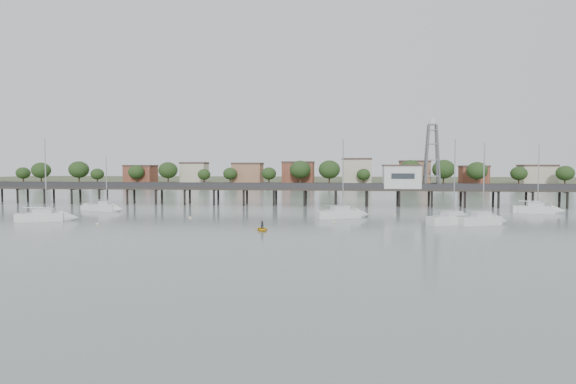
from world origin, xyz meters
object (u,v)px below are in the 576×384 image
(sailboat_b, at_px, (109,208))
(yellow_dinghy, at_px, (262,231))
(sailboat_c, at_px, (348,214))
(sailboat_f, at_px, (487,220))
(sailboat_e, at_px, (543,210))
(white_tender, at_px, (91,208))
(sailboat_d, at_px, (459,220))
(pier, at_px, (290,189))
(lattice_tower, at_px, (432,156))
(sailboat_a, at_px, (53,217))

(sailboat_b, height_order, yellow_dinghy, sailboat_b)
(sailboat_c, height_order, sailboat_f, sailboat_c)
(sailboat_e, height_order, white_tender, sailboat_e)
(sailboat_d, height_order, sailboat_e, sailboat_e)
(pier, relative_size, sailboat_b, 13.03)
(lattice_tower, distance_m, sailboat_c, 33.04)
(pier, height_order, sailboat_e, sailboat_e)
(white_tender, bearing_deg, lattice_tower, 20.50)
(pier, height_order, white_tender, pier)
(sailboat_b, xyz_separation_m, sailboat_f, (68.25, -14.34, -0.01))
(sailboat_a, bearing_deg, sailboat_b, 69.44)
(sailboat_d, bearing_deg, white_tender, 138.35)
(sailboat_a, relative_size, sailboat_c, 0.98)
(sailboat_b, distance_m, yellow_dinghy, 43.50)
(yellow_dinghy, bearing_deg, sailboat_a, 147.95)
(sailboat_b, relative_size, yellow_dinghy, 3.99)
(sailboat_b, xyz_separation_m, sailboat_c, (47.16, -6.71, -0.02))
(sailboat_a, bearing_deg, sailboat_e, -2.35)
(pier, height_order, yellow_dinghy, pier)
(sailboat_a, height_order, sailboat_f, sailboat_a)
(sailboat_e, height_order, yellow_dinghy, sailboat_e)
(sailboat_c, bearing_deg, sailboat_b, 147.94)
(sailboat_e, bearing_deg, sailboat_c, -152.24)
(sailboat_a, relative_size, sailboat_f, 1.08)
(sailboat_a, bearing_deg, lattice_tower, 10.61)
(sailboat_f, xyz_separation_m, yellow_dinghy, (-32.99, -11.12, -0.64))
(white_tender, distance_m, yellow_dinghy, 48.63)
(sailboat_a, xyz_separation_m, sailboat_c, (47.98, 10.66, -0.00))
(lattice_tower, height_order, sailboat_a, lattice_tower)
(sailboat_f, bearing_deg, sailboat_b, 144.06)
(sailboat_b, bearing_deg, sailboat_c, 6.01)
(sailboat_e, relative_size, sailboat_c, 0.97)
(sailboat_c, bearing_deg, sailboat_f, -43.85)
(sailboat_e, relative_size, white_tender, 3.36)
(lattice_tower, xyz_separation_m, sailboat_b, (-65.60, -18.63, -10.45))
(sailboat_f, bearing_deg, pier, 111.94)
(pier, xyz_separation_m, sailboat_b, (-34.10, -18.63, -3.14))
(sailboat_f, bearing_deg, yellow_dinghy, 174.55)
(sailboat_f, distance_m, yellow_dinghy, 34.82)
(sailboat_b, height_order, sailboat_c, sailboat_c)
(sailboat_b, bearing_deg, sailboat_d, 1.63)
(yellow_dinghy, bearing_deg, sailboat_d, 2.02)
(sailboat_d, distance_m, sailboat_b, 65.57)
(sailboat_b, relative_size, sailboat_e, 0.82)
(pier, height_order, sailboat_a, sailboat_a)
(sailboat_b, relative_size, sailboat_c, 0.80)
(sailboat_a, bearing_deg, pier, 28.02)
(sailboat_e, distance_m, yellow_dinghy, 58.37)
(sailboat_b, xyz_separation_m, white_tender, (-4.95, 1.89, -0.17))
(lattice_tower, xyz_separation_m, yellow_dinghy, (-30.34, -44.09, -11.10))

